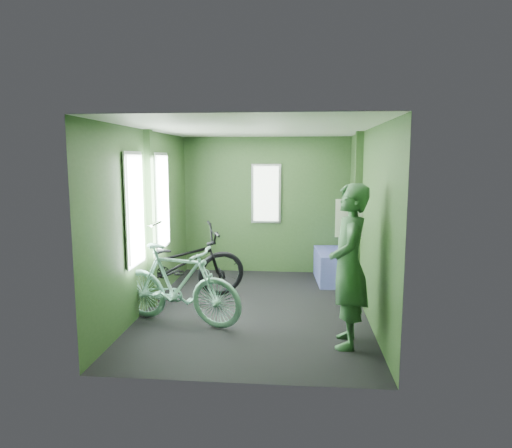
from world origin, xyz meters
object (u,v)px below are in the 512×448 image
(waste_box, at_px, (348,265))
(bicycle_mint, at_px, (179,324))
(bicycle_black, at_px, (176,301))
(bench_seat, at_px, (336,262))
(passenger, at_px, (349,266))

(waste_box, bearing_deg, bicycle_mint, -145.53)
(bicycle_black, relative_size, bench_seat, 1.88)
(bicycle_black, xyz_separation_m, passenger, (2.18, -1.31, 0.85))
(waste_box, xyz_separation_m, bench_seat, (-0.11, 0.65, -0.11))
(passenger, bearing_deg, bicycle_black, -117.26)
(bicycle_black, height_order, bench_seat, bench_seat)
(passenger, relative_size, waste_box, 2.02)
(bicycle_mint, relative_size, bench_seat, 1.56)
(passenger, bearing_deg, bicycle_mint, -98.77)
(bicycle_black, bearing_deg, bench_seat, -85.33)
(waste_box, bearing_deg, bicycle_black, -166.71)
(bicycle_mint, bearing_deg, bicycle_black, 33.38)
(bicycle_mint, distance_m, passenger, 2.13)
(bicycle_black, relative_size, bicycle_mint, 1.21)
(bench_seat, bearing_deg, passenger, -95.99)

